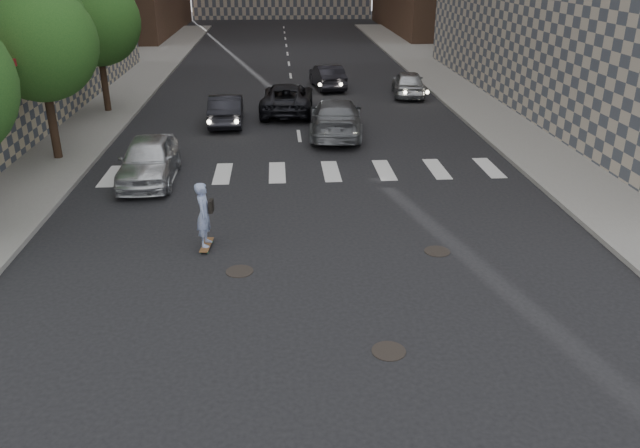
# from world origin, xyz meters

# --- Properties ---
(ground) EXTENTS (160.00, 160.00, 0.00)m
(ground) POSITION_xyz_m (0.00, 0.00, 0.00)
(ground) COLOR black
(ground) RESTS_ON ground
(sidewalk_left) EXTENTS (13.00, 80.00, 0.15)m
(sidewalk_left) POSITION_xyz_m (-14.50, 20.00, 0.07)
(sidewalk_left) COLOR gray
(sidewalk_left) RESTS_ON ground
(sidewalk_right) EXTENTS (13.00, 80.00, 0.15)m
(sidewalk_right) POSITION_xyz_m (14.50, 20.00, 0.07)
(sidewalk_right) COLOR gray
(sidewalk_right) RESTS_ON ground
(tree_b) EXTENTS (4.20, 4.20, 6.60)m
(tree_b) POSITION_xyz_m (-9.45, 11.14, 4.65)
(tree_b) COLOR #382619
(tree_b) RESTS_ON sidewalk_left
(tree_c) EXTENTS (4.20, 4.20, 6.60)m
(tree_c) POSITION_xyz_m (-9.45, 19.14, 4.65)
(tree_c) COLOR #382619
(tree_c) RESTS_ON sidewalk_left
(manhole_a) EXTENTS (0.70, 0.70, 0.02)m
(manhole_a) POSITION_xyz_m (1.20, -2.50, 0.01)
(manhole_a) COLOR black
(manhole_a) RESTS_ON ground
(manhole_b) EXTENTS (0.70, 0.70, 0.02)m
(manhole_b) POSITION_xyz_m (-2.00, 1.20, 0.01)
(manhole_b) COLOR black
(manhole_b) RESTS_ON ground
(manhole_c) EXTENTS (0.70, 0.70, 0.02)m
(manhole_c) POSITION_xyz_m (3.30, 2.00, 0.01)
(manhole_c) COLOR black
(manhole_c) RESTS_ON ground
(skateboarder) EXTENTS (0.50, 0.97, 1.89)m
(skateboarder) POSITION_xyz_m (-2.96, 2.68, 0.99)
(skateboarder) COLOR brown
(skateboarder) RESTS_ON ground
(silver_sedan) EXTENTS (1.95, 4.61, 1.56)m
(silver_sedan) POSITION_xyz_m (-5.50, 8.42, 0.78)
(silver_sedan) COLOR silver
(silver_sedan) RESTS_ON ground
(traffic_car_a) EXTENTS (1.62, 4.36, 1.42)m
(traffic_car_a) POSITION_xyz_m (-3.34, 16.39, 0.71)
(traffic_car_a) COLOR black
(traffic_car_a) RESTS_ON ground
(traffic_car_b) EXTENTS (2.75, 5.70, 1.60)m
(traffic_car_b) POSITION_xyz_m (1.64, 14.00, 0.80)
(traffic_car_b) COLOR slate
(traffic_car_b) RESTS_ON ground
(traffic_car_c) EXTENTS (2.86, 5.52, 1.49)m
(traffic_car_c) POSITION_xyz_m (-0.42, 18.46, 0.74)
(traffic_car_c) COLOR black
(traffic_car_c) RESTS_ON ground
(traffic_car_d) EXTENTS (2.17, 4.39, 1.44)m
(traffic_car_d) POSITION_xyz_m (6.50, 22.12, 0.72)
(traffic_car_d) COLOR #ADB1B5
(traffic_car_d) RESTS_ON ground
(traffic_car_e) EXTENTS (2.04, 4.45, 1.42)m
(traffic_car_e) POSITION_xyz_m (2.10, 24.58, 0.71)
(traffic_car_e) COLOR black
(traffic_car_e) RESTS_ON ground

